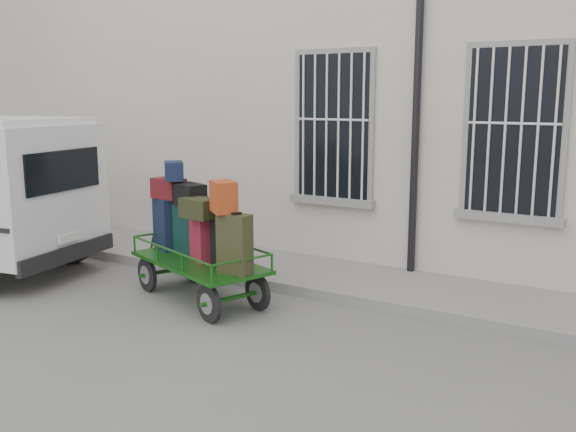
{
  "coord_description": "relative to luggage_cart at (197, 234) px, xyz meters",
  "views": [
    {
      "loc": [
        4.23,
        -5.92,
        2.71
      ],
      "look_at": [
        -0.02,
        1.0,
        1.19
      ],
      "focal_mm": 40.0,
      "sensor_mm": 36.0,
      "label": 1
    }
  ],
  "objects": [
    {
      "name": "ground",
      "position": [
        1.18,
        -0.58,
        -0.91
      ],
      "size": [
        80.0,
        80.0,
        0.0
      ],
      "primitive_type": "plane",
      "color": "slate",
      "rests_on": "ground"
    },
    {
      "name": "luggage_cart",
      "position": [
        0.0,
        0.0,
        0.0
      ],
      "size": [
        2.52,
        1.62,
        1.83
      ],
      "rotation": [
        0.0,
        0.0,
        -0.34
      ],
      "color": "black",
      "rests_on": "ground"
    },
    {
      "name": "sidewalk",
      "position": [
        1.18,
        1.62,
        -0.83
      ],
      "size": [
        24.0,
        1.7,
        0.15
      ],
      "primitive_type": "cube",
      "color": "gray",
      "rests_on": "ground"
    },
    {
      "name": "building",
      "position": [
        1.19,
        4.92,
        2.09
      ],
      "size": [
        24.0,
        5.15,
        6.0
      ],
      "color": "beige",
      "rests_on": "ground"
    }
  ]
}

